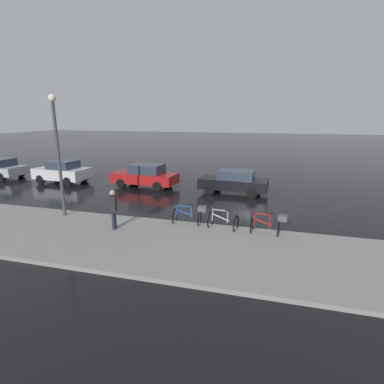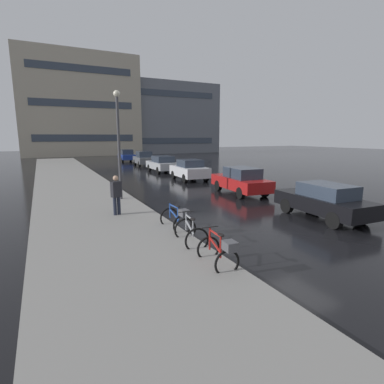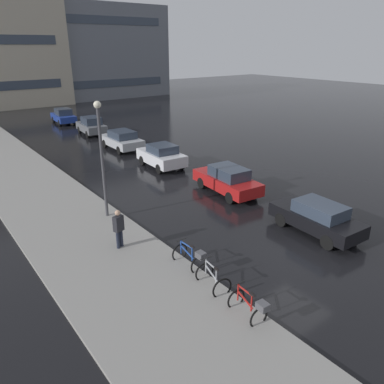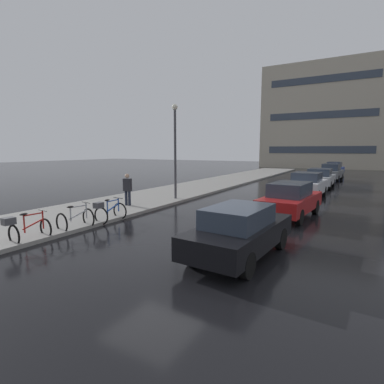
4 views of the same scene
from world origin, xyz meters
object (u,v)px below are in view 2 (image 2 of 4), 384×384
at_px(car_silver, 163,164).
at_px(car_grey, 144,159).
at_px(car_red, 241,181).
at_px(pedestrian, 116,194).
at_px(car_blue, 127,156).
at_px(car_white, 189,170).
at_px(bicycle_nearest, 220,252).
at_px(car_black, 324,201).
at_px(bicycle_second, 191,233).
at_px(streetlamp, 118,136).
at_px(bicycle_third, 177,218).

height_order(car_silver, car_grey, car_grey).
height_order(car_red, car_grey, car_grey).
bearing_deg(pedestrian, car_blue, 74.61).
distance_m(car_white, pedestrian, 11.10).
bearing_deg(car_blue, car_grey, -87.97).
height_order(bicycle_nearest, car_silver, car_silver).
xyz_separation_m(car_black, car_silver, (-0.08, 17.98, 0.02)).
bearing_deg(car_silver, bicycle_second, -108.64).
relative_size(bicycle_second, car_grey, 0.32).
distance_m(bicycle_second, car_red, 9.01).
bearing_deg(car_white, car_black, -89.30).
distance_m(car_black, pedestrian, 8.51).
height_order(bicycle_second, car_black, car_black).
bearing_deg(car_red, bicycle_second, -135.47).
bearing_deg(streetlamp, car_white, 38.47).
distance_m(car_white, streetlamp, 8.68).
distance_m(car_black, car_silver, 17.98).
xyz_separation_m(bicycle_second, bicycle_third, (0.19, 1.45, 0.09)).
xyz_separation_m(car_black, car_red, (0.14, 5.92, 0.03)).
distance_m(car_silver, car_blue, 13.12).
bearing_deg(car_grey, bicycle_nearest, -103.79).
height_order(car_black, pedestrian, pedestrian).
relative_size(car_black, car_blue, 1.05).
relative_size(car_silver, car_blue, 1.04).
xyz_separation_m(car_red, car_blue, (-0.20, 25.18, 0.00)).
bearing_deg(car_black, streetlamp, 133.56).
distance_m(bicycle_second, bicycle_third, 1.47).
xyz_separation_m(bicycle_third, car_silver, (6.00, 16.92, 0.27)).
height_order(car_black, car_silver, car_silver).
height_order(car_grey, streetlamp, streetlamp).
bearing_deg(bicycle_third, car_red, 38.01).
bearing_deg(bicycle_second, streetlamp, 92.83).
relative_size(pedestrian, streetlamp, 0.32).
xyz_separation_m(bicycle_nearest, bicycle_second, (0.10, 1.85, -0.09)).
bearing_deg(car_grey, car_blue, 92.03).
relative_size(bicycle_second, bicycle_third, 0.85).
bearing_deg(pedestrian, car_grey, 69.40).
distance_m(bicycle_second, car_white, 13.96).
distance_m(bicycle_second, car_grey, 25.66).
height_order(bicycle_nearest, bicycle_third, bicycle_nearest).
height_order(bicycle_third, car_grey, car_grey).
bearing_deg(car_red, car_blue, 90.47).
height_order(car_blue, pedestrian, pedestrian).
relative_size(bicycle_second, car_silver, 0.30).
distance_m(bicycle_third, pedestrian, 3.23).
bearing_deg(car_red, bicycle_third, -141.99).
relative_size(bicycle_nearest, streetlamp, 0.25).
height_order(bicycle_third, streetlamp, streetlamp).
xyz_separation_m(bicycle_second, pedestrian, (-1.28, 4.28, 0.59)).
bearing_deg(bicycle_second, car_blue, 78.84).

